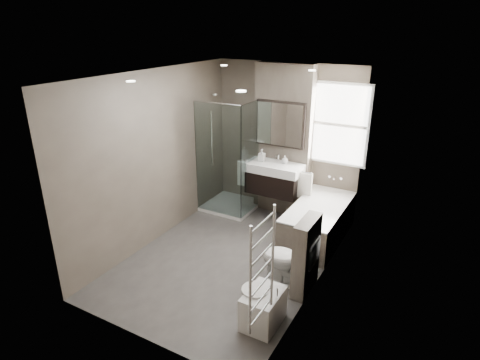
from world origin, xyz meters
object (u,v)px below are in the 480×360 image
Objects in this scene: bathtub at (318,220)px; toilet at (288,260)px; vanity at (274,178)px; bidet at (263,307)px.

bathtub is 2.23× the size of toilet.
vanity reaches higher than bidet.
bidet is at bearing -87.64° from bathtub.
toilet is at bearing -88.06° from bathtub.
bathtub is at bearing 92.36° from bidet.
toilet is at bearing -59.60° from vanity.
vanity is at bearing 112.20° from bidet.
vanity is 0.59× the size of bathtub.
vanity is 1.32× the size of toilet.
vanity is at bearing -151.56° from toilet.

